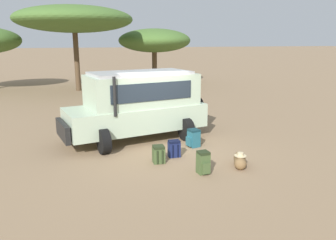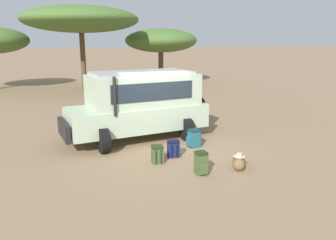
{
  "view_description": "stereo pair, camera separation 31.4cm",
  "coord_description": "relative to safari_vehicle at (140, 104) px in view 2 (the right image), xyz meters",
  "views": [
    {
      "loc": [
        -3.12,
        -9.84,
        3.5
      ],
      "look_at": [
        0.14,
        -0.11,
        1.0
      ],
      "focal_mm": 35.0,
      "sensor_mm": 36.0,
      "label": 1
    },
    {
      "loc": [
        -2.82,
        -9.94,
        3.5
      ],
      "look_at": [
        0.14,
        -0.11,
        1.0
      ],
      "focal_mm": 35.0,
      "sensor_mm": 36.0,
      "label": 2
    }
  ],
  "objects": [
    {
      "name": "backpack_near_rear_wheel",
      "position": [
        0.87,
        -3.7,
        -0.99
      ],
      "size": [
        0.32,
        0.41,
        0.62
      ],
      "color": "#42562D",
      "rests_on": "ground_plane"
    },
    {
      "name": "safari_vehicle",
      "position": [
        0.0,
        0.0,
        0.0
      ],
      "size": [
        5.47,
        3.26,
        2.44
      ],
      "color": "#B2C6A8",
      "rests_on": "ground_plane"
    },
    {
      "name": "backpack_beside_front_wheel",
      "position": [
        1.52,
        -1.48,
        -1.0
      ],
      "size": [
        0.47,
        0.42,
        0.6
      ],
      "color": "#235B6B",
      "rests_on": "ground_plane"
    },
    {
      "name": "backpack_cluster_center",
      "position": [
        0.57,
        -2.21,
        -1.04
      ],
      "size": [
        0.37,
        0.38,
        0.53
      ],
      "color": "navy",
      "rests_on": "ground_plane"
    },
    {
      "name": "backpack_outermost",
      "position": [
        -0.03,
        -2.54,
        -1.04
      ],
      "size": [
        0.35,
        0.44,
        0.52
      ],
      "color": "#42562D",
      "rests_on": "ground_plane"
    },
    {
      "name": "acacia_tree_left_mid",
      "position": [
        -1.34,
        12.96,
        3.6
      ],
      "size": [
        7.99,
        8.1,
        5.81
      ],
      "color": "brown",
      "rests_on": "ground_plane"
    },
    {
      "name": "acacia_tree_centre_back",
      "position": [
        5.06,
        15.36,
        2.18
      ],
      "size": [
        5.84,
        6.39,
        4.45
      ],
      "color": "brown",
      "rests_on": "ground_plane"
    },
    {
      "name": "ground_plane",
      "position": [
        0.47,
        -1.39,
        -1.29
      ],
      "size": [
        320.0,
        320.0,
        0.0
      ],
      "primitive_type": "plane",
      "color": "#8C7051"
    },
    {
      "name": "duffel_bag_low_black_case",
      "position": [
        2.09,
        -3.55,
        -1.12
      ],
      "size": [
        0.59,
        0.82,
        0.44
      ],
      "color": "brown",
      "rests_on": "ground_plane"
    }
  ]
}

